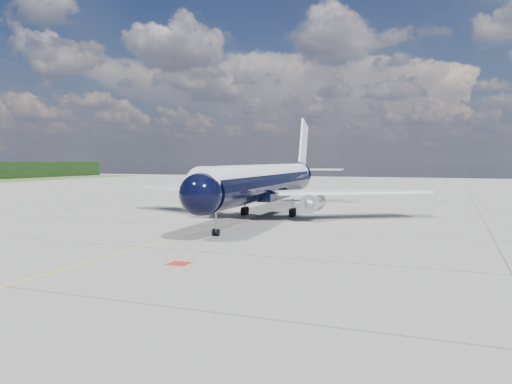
# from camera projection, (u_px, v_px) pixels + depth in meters

# --- Properties ---
(ground) EXTENTS (320.00, 320.00, 0.00)m
(ground) POSITION_uv_depth(u_px,v_px,m) (271.00, 211.00, 77.53)
(ground) COLOR gray
(ground) RESTS_ON ground
(taxiway_centerline) EXTENTS (0.16, 160.00, 0.01)m
(taxiway_centerline) POSITION_uv_depth(u_px,v_px,m) (260.00, 214.00, 72.88)
(taxiway_centerline) COLOR yellow
(taxiway_centerline) RESTS_ON ground
(red_marking) EXTENTS (1.60, 1.60, 0.01)m
(red_marking) POSITION_uv_depth(u_px,v_px,m) (179.00, 264.00, 37.88)
(red_marking) COLOR maroon
(red_marking) RESTS_ON ground
(main_airliner) EXTENTS (44.00, 53.68, 15.50)m
(main_airliner) POSITION_uv_depth(u_px,v_px,m) (268.00, 182.00, 69.90)
(main_airliner) COLOR black
(main_airliner) RESTS_ON ground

